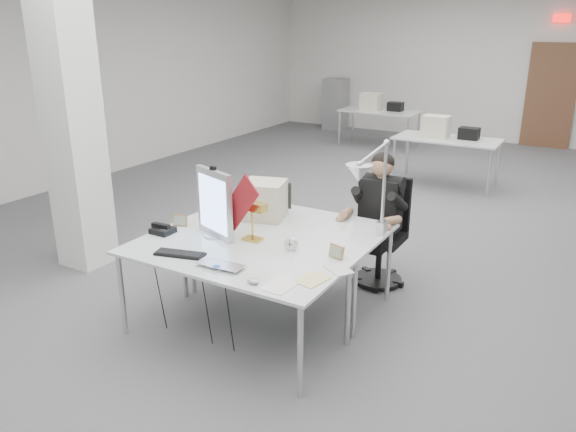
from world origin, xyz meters
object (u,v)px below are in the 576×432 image
at_px(bankers_lamp, 252,222).
at_px(laptop, 216,268).
at_px(beige_monitor, 264,200).
at_px(seated_person, 380,198).
at_px(desk_phone, 163,231).
at_px(office_chair, 380,229).
at_px(monitor, 214,203).
at_px(architect_lamp, 373,196).
at_px(desk_main, 231,256).

bearing_deg(bankers_lamp, laptop, -73.27).
distance_m(laptop, beige_monitor, 1.22).
height_order(seated_person, desk_phone, seated_person).
bearing_deg(beige_monitor, office_chair, 23.45).
relative_size(office_chair, laptop, 3.12).
relative_size(monitor, laptop, 1.59).
relative_size(office_chair, seated_person, 1.26).
distance_m(office_chair, architect_lamp, 1.05).
relative_size(seated_person, architect_lamp, 1.09).
bearing_deg(bankers_lamp, office_chair, 69.56).
bearing_deg(beige_monitor, bankers_lamp, -83.91).
relative_size(desk_main, seated_person, 1.99).
xyz_separation_m(seated_person, desk_phone, (-1.42, -1.46, -0.12)).
height_order(laptop, bankers_lamp, bankers_lamp).
xyz_separation_m(desk_phone, beige_monitor, (0.54, 0.78, 0.15)).
height_order(monitor, desk_phone, monitor).
relative_size(office_chair, desk_phone, 6.23).
xyz_separation_m(desk_main, monitor, (-0.36, 0.28, 0.30)).
xyz_separation_m(laptop, beige_monitor, (-0.32, 1.16, 0.16)).
bearing_deg(office_chair, desk_phone, -132.97).
distance_m(monitor, beige_monitor, 0.62).
relative_size(monitor, architect_lamp, 0.70).
bearing_deg(desk_phone, office_chair, 46.47).
distance_m(office_chair, desk_phone, 2.08).
bearing_deg(architect_lamp, office_chair, 96.66).
relative_size(seated_person, laptop, 2.47).
bearing_deg(desk_main, laptop, -76.10).
height_order(desk_main, beige_monitor, beige_monitor).
relative_size(office_chair, monitor, 1.97).
xyz_separation_m(desk_main, office_chair, (0.62, 1.61, -0.17)).
bearing_deg(architect_lamp, bankers_lamp, -163.30).
relative_size(office_chair, architect_lamp, 1.38).
bearing_deg(laptop, seated_person, 70.35).
height_order(desk_main, bankers_lamp, bankers_lamp).
bearing_deg(laptop, desk_main, 100.95).
bearing_deg(bankers_lamp, seated_person, 68.59).
bearing_deg(bankers_lamp, architect_lamp, 32.51).
xyz_separation_m(monitor, desk_phone, (-0.44, -0.18, -0.27)).
distance_m(desk_main, bankers_lamp, 0.40).
xyz_separation_m(office_chair, laptop, (-0.55, -1.89, 0.20)).
xyz_separation_m(desk_main, beige_monitor, (-0.25, 0.88, 0.19)).
height_order(desk_phone, architect_lamp, architect_lamp).
height_order(seated_person, laptop, seated_person).
bearing_deg(laptop, architect_lamp, 50.63).
relative_size(desk_phone, architect_lamp, 0.22).
distance_m(seated_person, bankers_lamp, 1.37).
bearing_deg(seated_person, desk_main, -111.57).
bearing_deg(bankers_lamp, desk_main, -76.95).
distance_m(office_chair, monitor, 1.72).
height_order(seated_person, monitor, seated_person).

